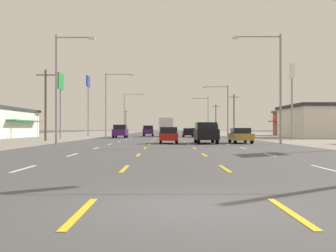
{
  "coord_description": "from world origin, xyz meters",
  "views": [
    {
      "loc": [
        -0.35,
        -7.4,
        1.4
      ],
      "look_at": [
        0.36,
        83.25,
        1.97
      ],
      "focal_mm": 44.2,
      "sensor_mm": 36.0,
      "label": 1
    }
  ],
  "objects_px": {
    "hatchback_center_turn_near": "(169,135)",
    "streetlight_left_row_0": "(60,82)",
    "streetlight_right_row_2": "(206,113)",
    "pole_sign_left_row_2": "(88,89)",
    "streetlight_right_row_1": "(225,107)",
    "pole_sign_right_row_1": "(292,84)",
    "streetlight_right_row_0": "(275,80)",
    "streetlight_left_row_1": "(109,100)",
    "suv_far_left_midfar": "(120,131)",
    "sedan_far_right_mid": "(240,135)",
    "suv_inner_left_distant_a": "(148,131)",
    "sedan_inner_right_farther": "(188,132)",
    "streetlight_left_row_2": "(127,110)",
    "box_truck_center_turn_farthest": "(166,126)",
    "suv_inner_right_nearest": "(206,133)",
    "hatchback_far_right_distant_b": "(193,131)",
    "suv_far_right_far": "(211,131)",
    "pole_sign_left_row_1": "(60,87)"
  },
  "relations": [
    {
      "from": "suv_inner_right_nearest",
      "to": "streetlight_right_row_1",
      "type": "relative_size",
      "value": 0.57
    },
    {
      "from": "pole_sign_left_row_2",
      "to": "pole_sign_right_row_1",
      "type": "xyz_separation_m",
      "value": [
        30.15,
        -26.17,
        -1.91
      ]
    },
    {
      "from": "suv_far_left_midfar",
      "to": "streetlight_left_row_0",
      "type": "relative_size",
      "value": 0.5
    },
    {
      "from": "sedan_far_right_mid",
      "to": "hatchback_far_right_distant_b",
      "type": "relative_size",
      "value": 1.15
    },
    {
      "from": "streetlight_left_row_2",
      "to": "streetlight_right_row_2",
      "type": "distance_m",
      "value": 19.33
    },
    {
      "from": "suv_inner_right_nearest",
      "to": "suv_far_right_far",
      "type": "height_order",
      "value": "same"
    },
    {
      "from": "streetlight_right_row_0",
      "to": "streetlight_left_row_1",
      "type": "distance_m",
      "value": 36.83
    },
    {
      "from": "suv_inner_left_distant_a",
      "to": "pole_sign_left_row_1",
      "type": "xyz_separation_m",
      "value": [
        -10.85,
        -23.74,
        5.9
      ]
    },
    {
      "from": "pole_sign_right_row_1",
      "to": "streetlight_right_row_0",
      "type": "relative_size",
      "value": 0.94
    },
    {
      "from": "streetlight_left_row_0",
      "to": "suv_far_left_midfar",
      "type": "bearing_deg",
      "value": 83.57
    },
    {
      "from": "streetlight_right_row_0",
      "to": "streetlight_left_row_1",
      "type": "height_order",
      "value": "streetlight_left_row_1"
    },
    {
      "from": "streetlight_right_row_1",
      "to": "streetlight_left_row_2",
      "type": "bearing_deg",
      "value": 121.6
    },
    {
      "from": "sedan_far_right_mid",
      "to": "streetlight_right_row_2",
      "type": "relative_size",
      "value": 0.5
    },
    {
      "from": "sedan_inner_right_farther",
      "to": "box_truck_center_turn_farthest",
      "type": "height_order",
      "value": "box_truck_center_turn_farthest"
    },
    {
      "from": "sedan_far_right_mid",
      "to": "streetlight_left_row_0",
      "type": "relative_size",
      "value": 0.46
    },
    {
      "from": "suv_inner_right_nearest",
      "to": "sedan_far_right_mid",
      "type": "distance_m",
      "value": 3.49
    },
    {
      "from": "hatchback_center_turn_near",
      "to": "streetlight_left_row_2",
      "type": "relative_size",
      "value": 0.39
    },
    {
      "from": "streetlight_left_row_1",
      "to": "hatchback_far_right_distant_b",
      "type": "bearing_deg",
      "value": 67.55
    },
    {
      "from": "streetlight_right_row_2",
      "to": "streetlight_left_row_0",
      "type": "bearing_deg",
      "value": -107.31
    },
    {
      "from": "streetlight_left_row_0",
      "to": "streetlight_right_row_2",
      "type": "height_order",
      "value": "streetlight_left_row_0"
    },
    {
      "from": "hatchback_center_turn_near",
      "to": "streetlight_left_row_0",
      "type": "relative_size",
      "value": 0.39
    },
    {
      "from": "sedan_inner_right_farther",
      "to": "streetlight_left_row_1",
      "type": "distance_m",
      "value": 14.27
    },
    {
      "from": "suv_inner_right_nearest",
      "to": "pole_sign_left_row_2",
      "type": "height_order",
      "value": "pole_sign_left_row_2"
    },
    {
      "from": "streetlight_right_row_2",
      "to": "suv_inner_left_distant_a",
      "type": "bearing_deg",
      "value": -122.38
    },
    {
      "from": "streetlight_left_row_0",
      "to": "hatchback_center_turn_near",
      "type": "bearing_deg",
      "value": 10.26
    },
    {
      "from": "suv_far_left_midfar",
      "to": "hatchback_far_right_distant_b",
      "type": "distance_m",
      "value": 49.42
    },
    {
      "from": "suv_inner_right_nearest",
      "to": "streetlight_left_row_0",
      "type": "distance_m",
      "value": 14.18
    },
    {
      "from": "suv_inner_right_nearest",
      "to": "hatchback_center_turn_near",
      "type": "relative_size",
      "value": 1.26
    },
    {
      "from": "suv_far_right_far",
      "to": "suv_inner_left_distant_a",
      "type": "relative_size",
      "value": 1.0
    },
    {
      "from": "suv_inner_right_nearest",
      "to": "streetlight_left_row_2",
      "type": "bearing_deg",
      "value": 102.09
    },
    {
      "from": "sedan_inner_right_farther",
      "to": "hatchback_center_turn_near",
      "type": "bearing_deg",
      "value": -96.84
    },
    {
      "from": "hatchback_center_turn_near",
      "to": "suv_far_right_far",
      "type": "xyz_separation_m",
      "value": [
        6.96,
        25.87,
        0.24
      ]
    },
    {
      "from": "pole_sign_left_row_2",
      "to": "streetlight_right_row_2",
      "type": "xyz_separation_m",
      "value": [
        24.39,
        22.63,
        -3.56
      ]
    },
    {
      "from": "suv_inner_right_nearest",
      "to": "suv_far_left_midfar",
      "type": "height_order",
      "value": "same"
    },
    {
      "from": "sedan_inner_right_farther",
      "to": "streetlight_right_row_0",
      "type": "relative_size",
      "value": 0.45
    },
    {
      "from": "sedan_far_right_mid",
      "to": "sedan_inner_right_farther",
      "type": "distance_m",
      "value": 29.01
    },
    {
      "from": "hatchback_center_turn_near",
      "to": "streetlight_right_row_0",
      "type": "relative_size",
      "value": 0.39
    },
    {
      "from": "suv_far_right_far",
      "to": "streetlight_left_row_1",
      "type": "xyz_separation_m",
      "value": [
        -16.64,
        3.68,
        5.16
      ]
    },
    {
      "from": "pole_sign_left_row_2",
      "to": "streetlight_left_row_2",
      "type": "height_order",
      "value": "pole_sign_left_row_2"
    },
    {
      "from": "pole_sign_left_row_1",
      "to": "streetlight_right_row_1",
      "type": "distance_m",
      "value": 27.47
    },
    {
      "from": "hatchback_center_turn_near",
      "to": "box_truck_center_turn_farthest",
      "type": "xyz_separation_m",
      "value": [
        -0.16,
        34.06,
        1.05
      ]
    },
    {
      "from": "suv_far_left_midfar",
      "to": "pole_sign_left_row_1",
      "type": "relative_size",
      "value": 0.55
    },
    {
      "from": "streetlight_left_row_0",
      "to": "streetlight_right_row_1",
      "type": "distance_m",
      "value": 36.89
    },
    {
      "from": "pole_sign_left_row_2",
      "to": "streetlight_right_row_2",
      "type": "bearing_deg",
      "value": 42.85
    },
    {
      "from": "pole_sign_left_row_1",
      "to": "pole_sign_left_row_2",
      "type": "relative_size",
      "value": 0.79
    },
    {
      "from": "streetlight_left_row_1",
      "to": "sedan_far_right_mid",
      "type": "bearing_deg",
      "value": -60.38
    },
    {
      "from": "pole_sign_left_row_2",
      "to": "streetlight_right_row_1",
      "type": "bearing_deg",
      "value": -19.67
    },
    {
      "from": "streetlight_right_row_1",
      "to": "pole_sign_left_row_1",
      "type": "bearing_deg",
      "value": -151.14
    },
    {
      "from": "suv_inner_right_nearest",
      "to": "pole_sign_left_row_1",
      "type": "relative_size",
      "value": 0.55
    },
    {
      "from": "streetlight_right_row_0",
      "to": "box_truck_center_turn_farthest",
      "type": "bearing_deg",
      "value": 105.36
    }
  ]
}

